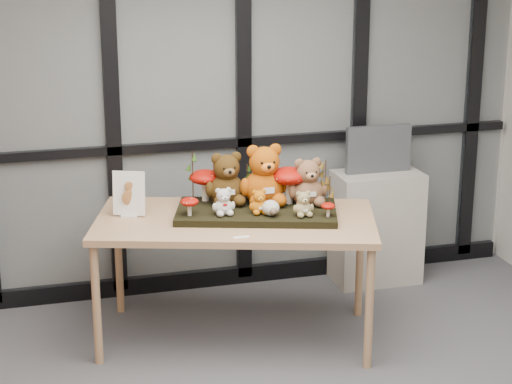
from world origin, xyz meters
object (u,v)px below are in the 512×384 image
object	(u,v)px
bear_tan_back	(308,179)
bear_white_bow	(223,200)
mushroom_front_left	(189,206)
mushroom_front_right	(328,209)
plush_cream_hedgehog	(271,207)
mushroom_back_left	(205,184)
cabinet	(376,227)
bear_brown_medium	(226,176)
bear_small_yellow	(259,200)
bear_pooh_yellow	(264,171)
mushroom_back_right	(289,184)
sign_holder	(129,196)
diorama_tray	(256,212)
display_table	(235,229)
bear_beige_small	(303,202)
monitor	(378,149)

from	to	relation	value
bear_tan_back	bear_white_bow	xyz separation A→B (m)	(-0.55, -0.06, -0.07)
mushroom_front_left	mushroom_front_right	size ratio (longest dim) A/B	1.30
plush_cream_hedgehog	mushroom_back_left	world-z (taller)	mushroom_back_left
mushroom_front_left	cabinet	size ratio (longest dim) A/B	0.15
bear_brown_medium	bear_small_yellow	size ratio (longest dim) A/B	2.20
bear_small_yellow	bear_pooh_yellow	bearing A→B (deg)	82.83
mushroom_back_right	sign_holder	bearing A→B (deg)	172.27
bear_tan_back	bear_white_bow	bearing A→B (deg)	-156.61
mushroom_front_right	cabinet	size ratio (longest dim) A/B	0.12
bear_brown_medium	sign_holder	xyz separation A→B (m)	(-0.60, 0.03, -0.09)
bear_tan_back	bear_small_yellow	size ratio (longest dim) A/B	1.99
diorama_tray	bear_pooh_yellow	world-z (taller)	bear_pooh_yellow
bear_white_bow	mushroom_front_right	bearing A→B (deg)	-1.56
bear_pooh_yellow	bear_white_bow	size ratio (longest dim) A/B	2.25
bear_small_yellow	mushroom_front_left	bearing A→B (deg)	-172.30
bear_brown_medium	mushroom_front_left	bearing A→B (deg)	-130.12
display_table	bear_pooh_yellow	xyz separation A→B (m)	(0.22, 0.12, 0.32)
bear_brown_medium	bear_beige_small	world-z (taller)	bear_brown_medium
cabinet	monitor	bearing A→B (deg)	90.00
mushroom_back_left	display_table	bearing A→B (deg)	-65.81
bear_pooh_yellow	cabinet	xyz separation A→B (m)	(1.00, 0.54, -0.64)
display_table	bear_white_bow	xyz separation A→B (m)	(-0.08, -0.03, 0.20)
bear_pooh_yellow	plush_cream_hedgehog	world-z (taller)	bear_pooh_yellow
bear_pooh_yellow	bear_small_yellow	distance (m)	0.24
bear_pooh_yellow	bear_beige_small	world-z (taller)	bear_pooh_yellow
bear_pooh_yellow	bear_tan_back	size ratio (longest dim) A/B	1.28
bear_pooh_yellow	bear_brown_medium	size ratio (longest dim) A/B	1.16
monitor	mushroom_back_right	bearing A→B (deg)	-144.98
diorama_tray	bear_brown_medium	bearing A→B (deg)	150.61
plush_cream_hedgehog	mushroom_back_right	world-z (taller)	mushroom_back_right
mushroom_back_left	mushroom_front_right	bearing A→B (deg)	-38.63
mushroom_back_left	monitor	xyz separation A→B (m)	(1.34, 0.40, 0.04)
mushroom_back_left	plush_cream_hedgehog	bearing A→B (deg)	-51.76
plush_cream_hedgehog	bear_pooh_yellow	bearing A→B (deg)	101.01
mushroom_back_right	monitor	distance (m)	1.03
bear_white_bow	bear_beige_small	bearing A→B (deg)	-1.02
display_table	bear_small_yellow	xyz separation A→B (m)	(0.13, -0.06, 0.19)
diorama_tray	mushroom_front_left	distance (m)	0.43
bear_small_yellow	bear_brown_medium	bearing A→B (deg)	137.60
bear_brown_medium	plush_cream_hedgehog	xyz separation A→B (m)	(0.20, -0.30, -0.13)
mushroom_back_right	monitor	size ratio (longest dim) A/B	0.53
mushroom_back_left	mushroom_front_right	world-z (taller)	mushroom_back_left
bear_beige_small	cabinet	world-z (taller)	bear_beige_small
bear_brown_medium	mushroom_back_right	distance (m)	0.39
bear_small_yellow	bear_white_bow	size ratio (longest dim) A/B	0.89
bear_brown_medium	mushroom_front_right	world-z (taller)	bear_brown_medium
bear_tan_back	mushroom_back_right	bearing A→B (deg)	170.82
bear_beige_small	mushroom_back_right	distance (m)	0.26
plush_cream_hedgehog	cabinet	xyz separation A→B (m)	(1.02, 0.78, -0.48)
mushroom_back_left	monitor	bearing A→B (deg)	16.59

